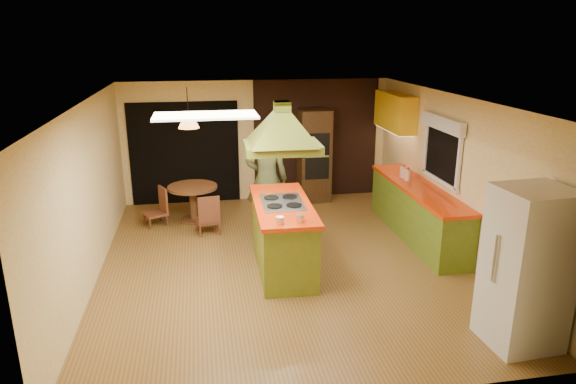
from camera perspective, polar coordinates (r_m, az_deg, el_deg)
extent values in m
plane|color=olive|center=(8.08, -0.58, -7.67)|extent=(6.50, 6.50, 0.00)
plane|color=#F6E7B0|center=(10.76, -3.42, 5.68)|extent=(5.50, 0.00, 5.50)
plane|color=#F6E7B0|center=(4.67, 5.95, -10.26)|extent=(5.50, 0.00, 5.50)
plane|color=#F6E7B0|center=(7.71, -21.23, -0.18)|extent=(0.00, 6.50, 6.50)
plane|color=#F6E7B0|center=(8.50, 18.01, 1.72)|extent=(0.00, 6.50, 6.50)
plane|color=silver|center=(7.38, -0.64, 10.22)|extent=(6.50, 6.50, 0.00)
cube|color=#381E14|center=(10.95, 3.13, 5.88)|extent=(2.64, 0.03, 2.50)
cube|color=black|center=(10.73, -11.40, 4.23)|extent=(2.20, 0.03, 2.10)
cube|color=olive|center=(9.13, 14.15, -2.31)|extent=(0.58, 3.00, 0.86)
cube|color=#E53807|center=(8.99, 14.36, 0.46)|extent=(0.62, 3.05, 0.06)
cube|color=yellow|center=(10.25, 11.80, 8.74)|extent=(0.34, 1.40, 0.70)
cube|color=black|center=(8.77, 16.82, 4.30)|extent=(0.03, 1.16, 0.96)
cube|color=white|center=(8.66, 16.79, 7.33)|extent=(0.10, 1.35, 0.22)
cube|color=white|center=(6.10, -9.14, 8.38)|extent=(1.20, 0.60, 0.03)
cube|color=olive|center=(7.72, -0.61, -5.02)|extent=(0.81, 1.98, 0.96)
cube|color=#EC3707|center=(7.54, -0.62, -1.44)|extent=(0.88, 2.07, 0.06)
cube|color=silver|center=(7.53, -0.62, -1.17)|extent=(0.62, 0.88, 0.02)
cube|color=#5B681A|center=(7.31, -0.64, 4.98)|extent=(1.09, 0.80, 0.13)
pyramid|color=#5B681A|center=(7.22, -0.65, 8.93)|extent=(1.09, 0.80, 0.45)
cube|color=#5B681A|center=(7.21, -0.66, 9.51)|extent=(0.22, 0.22, 0.14)
imported|color=#444F2A|center=(8.83, -2.38, 1.39)|extent=(0.78, 0.56, 1.99)
cube|color=silver|center=(6.29, 25.01, -7.70)|extent=(0.80, 0.76, 1.84)
cube|color=#472E17|center=(10.72, 2.91, 4.06)|extent=(0.65, 0.59, 1.92)
cube|color=black|center=(10.37, 3.30, 5.30)|extent=(0.49, 0.03, 0.45)
cube|color=black|center=(10.49, 3.25, 2.63)|extent=(0.49, 0.03, 0.45)
cylinder|color=brown|center=(9.68, -10.58, 0.54)|extent=(0.92, 0.92, 0.05)
cylinder|color=brown|center=(9.78, -10.48, -1.27)|extent=(0.14, 0.14, 0.64)
cylinder|color=brown|center=(9.88, -10.38, -3.03)|extent=(0.51, 0.51, 0.05)
cone|color=#FF9E3F|center=(9.41, -10.99, 7.75)|extent=(0.47, 0.47, 0.25)
cylinder|color=#F3DCC3|center=(9.44, 12.74, 2.19)|extent=(0.15, 0.15, 0.20)
cylinder|color=#FFE9CD|center=(9.27, 13.18, 1.86)|extent=(0.18, 0.18, 0.19)
cylinder|color=#FBECCA|center=(9.43, 12.79, 2.00)|extent=(0.13, 0.13, 0.15)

